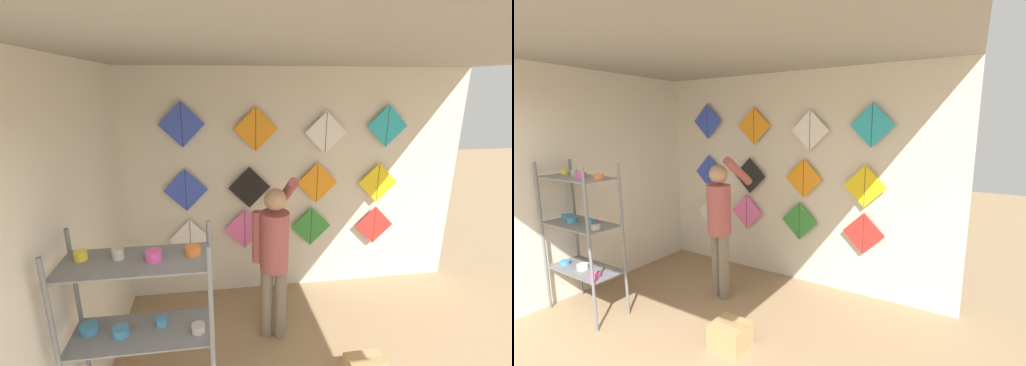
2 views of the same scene
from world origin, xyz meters
The scene contains 18 objects.
back_panel centered at (0.00, 3.42, 1.40)m, with size 4.60×0.06×2.80m, color beige.
left_panel centered at (-1.93, 1.70, 1.40)m, with size 0.06×4.19×2.80m, color beige.
ceiling_slab centered at (0.00, 1.70, 2.82)m, with size 4.60×4.19×0.04m, color gray.
shelf_rack centered at (-1.38, 1.40, 1.00)m, with size 0.93×0.41×1.72m.
shopkeeper centered at (-0.29, 2.47, 0.99)m, with size 0.43×0.57×1.76m.
cardboard_box centered at (0.42, 1.72, 0.12)m, with size 0.35×0.30×0.25m.
kite_0 centered at (-1.16, 3.33, 0.77)m, with size 0.52×0.01×0.52m.
kite_1 centered at (-0.49, 3.33, 0.87)m, with size 0.52×0.01×0.52m.
kite_2 centered at (0.36, 3.33, 0.85)m, with size 0.52×0.01×0.52m.
kite_3 centered at (1.22, 3.33, 0.82)m, with size 0.52×0.01×0.52m.
kite_4 centered at (-1.19, 3.33, 1.40)m, with size 0.52×0.01×0.52m.
kite_5 centered at (-0.43, 3.33, 1.41)m, with size 0.52×0.01×0.52m.
kite_6 centered at (0.41, 3.33, 1.43)m, with size 0.52×0.01×0.52m.
kite_7 centered at (1.21, 3.33, 1.40)m, with size 0.52×0.01×0.52m.
kite_8 centered at (-1.19, 3.33, 2.17)m, with size 0.52×0.01×0.52m.
kite_9 centered at (-0.36, 3.33, 2.10)m, with size 0.52×0.01×0.52m.
kite_10 centered at (0.49, 3.33, 2.05)m, with size 0.52×0.01×0.52m.
kite_11 centered at (1.26, 3.33, 2.11)m, with size 0.52×0.01×0.52m.
Camera 2 is at (2.28, -0.67, 2.11)m, focal length 24.00 mm.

